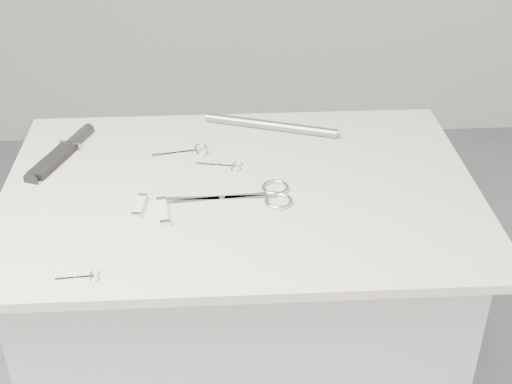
{
  "coord_description": "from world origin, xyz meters",
  "views": [
    {
      "loc": [
        -0.04,
        -1.28,
        1.71
      ],
      "look_at": [
        0.03,
        -0.02,
        0.92
      ],
      "focal_mm": 50.0,
      "sensor_mm": 36.0,
      "label": 1
    }
  ],
  "objects": [
    {
      "name": "pocket_knife_b",
      "position": [
        -0.21,
        -0.07,
        0.92
      ],
      "size": [
        0.03,
        0.08,
        0.01
      ],
      "rotation": [
        0.0,
        0.0,
        1.45
      ],
      "color": "silver",
      "rests_on": "display_board"
    },
    {
      "name": "embroidery_scissors_a",
      "position": [
        -0.11,
        0.16,
        0.92
      ],
      "size": [
        0.13,
        0.06,
        0.0
      ],
      "rotation": [
        0.0,
        0.0,
        0.19
      ],
      "color": "silver",
      "rests_on": "display_board"
    },
    {
      "name": "plinth",
      "position": [
        0.0,
        0.0,
        0.45
      ],
      "size": [
        0.9,
        0.6,
        0.9
      ],
      "primitive_type": "cube",
      "color": "#B4B4B2",
      "rests_on": "ground"
    },
    {
      "name": "embroidery_scissors_b",
      "position": [
        -0.03,
        0.09,
        0.92
      ],
      "size": [
        0.1,
        0.05,
        0.0
      ],
      "rotation": [
        0.0,
        0.0,
        -0.2
      ],
      "color": "silver",
      "rests_on": "display_board"
    },
    {
      "name": "sheathed_knife",
      "position": [
        -0.39,
        0.17,
        0.93
      ],
      "size": [
        0.12,
        0.24,
        0.03
      ],
      "rotation": [
        0.0,
        0.0,
        1.21
      ],
      "color": "black",
      "rests_on": "display_board"
    },
    {
      "name": "tiny_scissors",
      "position": [
        -0.29,
        -0.29,
        0.92
      ],
      "size": [
        0.08,
        0.03,
        0.0
      ],
      "rotation": [
        0.0,
        0.0,
        0.09
      ],
      "color": "silver",
      "rests_on": "display_board"
    },
    {
      "name": "pocket_knife_a",
      "position": [
        -0.16,
        -0.09,
        0.93
      ],
      "size": [
        0.03,
        0.1,
        0.01
      ],
      "rotation": [
        0.0,
        0.0,
        1.71
      ],
      "color": "silver",
      "rests_on": "display_board"
    },
    {
      "name": "display_board",
      "position": [
        0.0,
        0.0,
        0.91
      ],
      "size": [
        1.0,
        0.7,
        0.02
      ],
      "primitive_type": "cube",
      "color": "beige",
      "rests_on": "plinth"
    },
    {
      "name": "metal_rail",
      "position": [
        0.08,
        0.26,
        0.93
      ],
      "size": [
        0.32,
        0.13,
        0.02
      ],
      "primitive_type": "cylinder",
      "rotation": [
        0.0,
        1.57,
        -0.34
      ],
      "color": "gray",
      "rests_on": "display_board"
    },
    {
      "name": "large_shears",
      "position": [
        0.03,
        -0.04,
        0.92
      ],
      "size": [
        0.26,
        0.11,
        0.01
      ],
      "rotation": [
        0.0,
        0.0,
        0.05
      ],
      "color": "silver",
      "rests_on": "display_board"
    }
  ]
}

